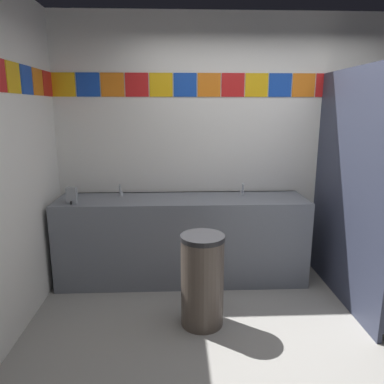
{
  "coord_description": "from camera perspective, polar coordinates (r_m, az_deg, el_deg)",
  "views": [
    {
      "loc": [
        -0.82,
        -2.35,
        1.77
      ],
      "look_at": [
        -0.69,
        0.91,
        1.01
      ],
      "focal_mm": 34.05,
      "sensor_mm": 36.0,
      "label": 1
    }
  ],
  "objects": [
    {
      "name": "faucet_right",
      "position": [
        3.82,
        7.89,
        0.23
      ],
      "size": [
        0.04,
        0.1,
        0.14
      ],
      "color": "silver",
      "rests_on": "vanity_counter"
    },
    {
      "name": "vanity_counter",
      "position": [
        3.81,
        -1.52,
        -7.25
      ],
      "size": [
        2.51,
        0.58,
        0.88
      ],
      "color": "slate",
      "rests_on": "ground_plane"
    },
    {
      "name": "faucet_left",
      "position": [
        3.8,
        -11.1,
        0.05
      ],
      "size": [
        0.04,
        0.1,
        0.14
      ],
      "color": "silver",
      "rests_on": "vanity_counter"
    },
    {
      "name": "trash_bin",
      "position": [
        3.07,
        1.63,
        -13.65
      ],
      "size": [
        0.36,
        0.36,
        0.78
      ],
      "color": "brown",
      "rests_on": "ground_plane"
    },
    {
      "name": "toilet",
      "position": [
        4.3,
        26.32,
        -8.25
      ],
      "size": [
        0.39,
        0.49,
        0.74
      ],
      "color": "white",
      "rests_on": "ground_plane"
    },
    {
      "name": "stall_divider",
      "position": [
        3.41,
        27.59,
        -0.51
      ],
      "size": [
        0.92,
        1.47,
        2.11
      ],
      "color": "#33384C",
      "rests_on": "ground_plane"
    },
    {
      "name": "soap_dispenser",
      "position": [
        3.64,
        -18.3,
        -0.54
      ],
      "size": [
        0.09,
        0.09,
        0.16
      ],
      "color": "gray",
      "rests_on": "vanity_counter"
    },
    {
      "name": "ground_plane",
      "position": [
        3.06,
        14.96,
        -22.82
      ],
      "size": [
        9.17,
        9.17,
        0.0
      ],
      "primitive_type": "plane",
      "color": "gray"
    },
    {
      "name": "wall_back",
      "position": [
        4.01,
        9.59,
        7.03
      ],
      "size": [
        4.17,
        0.09,
        2.71
      ],
      "color": "white",
      "rests_on": "ground_plane"
    }
  ]
}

